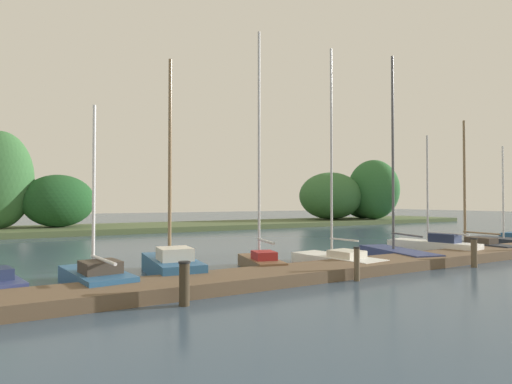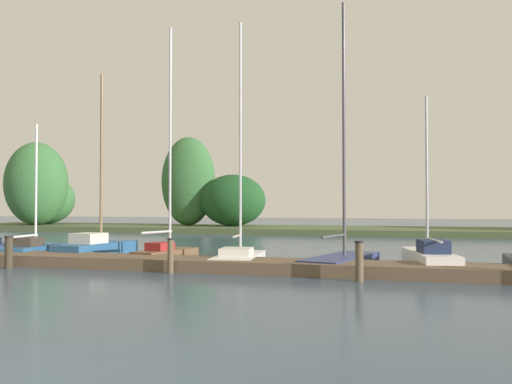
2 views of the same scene
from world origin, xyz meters
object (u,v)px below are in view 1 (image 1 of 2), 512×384
(sailboat_1, at_px, (95,276))
(sailboat_2, at_px, (171,263))
(sailboat_4, at_px, (335,257))
(sailboat_7, at_px, (469,243))
(mooring_piling_1, at_px, (184,283))
(sailboat_8, at_px, (506,242))
(sailboat_3, at_px, (260,257))
(mooring_piling_3, at_px, (474,252))
(mooring_piling_2, at_px, (357,264))
(sailboat_5, at_px, (395,250))
(sailboat_6, at_px, (432,246))

(sailboat_1, bearing_deg, sailboat_2, -82.42)
(sailboat_4, height_order, sailboat_7, sailboat_4)
(mooring_piling_1, bearing_deg, sailboat_8, 9.49)
(sailboat_3, bearing_deg, sailboat_7, -78.52)
(sailboat_1, bearing_deg, sailboat_8, -97.86)
(sailboat_2, relative_size, mooring_piling_3, 6.67)
(sailboat_4, xyz_separation_m, mooring_piling_1, (-6.69, -2.67, 0.18))
(sailboat_1, xyz_separation_m, mooring_piling_3, (12.25, -3.02, 0.20))
(sailboat_4, distance_m, sailboat_8, 11.66)
(sailboat_1, height_order, mooring_piling_3, sailboat_1)
(sailboat_8, height_order, mooring_piling_1, sailboat_8)
(sailboat_2, bearing_deg, sailboat_7, -87.37)
(mooring_piling_2, bearing_deg, mooring_piling_1, -177.88)
(sailboat_5, height_order, sailboat_7, sailboat_5)
(sailboat_2, height_order, sailboat_3, sailboat_3)
(sailboat_8, xyz_separation_m, mooring_piling_1, (-18.35, -3.07, 0.25))
(sailboat_6, height_order, mooring_piling_1, sailboat_6)
(sailboat_5, height_order, mooring_piling_2, sailboat_5)
(sailboat_2, relative_size, sailboat_8, 1.33)
(sailboat_5, height_order, mooring_piling_1, sailboat_5)
(sailboat_2, distance_m, sailboat_6, 11.72)
(mooring_piling_2, bearing_deg, sailboat_7, 16.19)
(sailboat_3, distance_m, sailboat_7, 11.37)
(sailboat_4, bearing_deg, sailboat_8, -95.83)
(sailboat_5, relative_size, sailboat_6, 1.58)
(sailboat_1, distance_m, mooring_piling_3, 12.62)
(sailboat_3, relative_size, sailboat_8, 1.59)
(sailboat_2, xyz_separation_m, mooring_piling_2, (4.55, -3.45, 0.08))
(sailboat_2, relative_size, sailboat_4, 0.86)
(sailboat_5, height_order, mooring_piling_3, sailboat_5)
(sailboat_3, distance_m, mooring_piling_3, 7.64)
(sailboat_1, xyz_separation_m, mooring_piling_2, (6.88, -2.80, 0.19))
(sailboat_4, height_order, sailboat_5, sailboat_5)
(sailboat_2, xyz_separation_m, sailboat_7, (14.38, -0.59, -0.06))
(sailboat_7, distance_m, mooring_piling_1, 15.54)
(sailboat_1, distance_m, sailboat_8, 19.82)
(sailboat_5, xyz_separation_m, sailboat_6, (2.54, 0.19, 0.01))
(sailboat_2, height_order, sailboat_4, sailboat_4)
(sailboat_5, bearing_deg, sailboat_1, 103.03)
(sailboat_5, relative_size, mooring_piling_3, 8.07)
(sailboat_5, xyz_separation_m, sailboat_7, (5.22, 0.20, 0.00))
(sailboat_6, height_order, mooring_piling_2, sailboat_6)
(sailboat_3, relative_size, sailboat_6, 1.56)
(mooring_piling_2, bearing_deg, sailboat_5, 29.94)
(sailboat_1, height_order, mooring_piling_2, sailboat_1)
(sailboat_1, distance_m, sailboat_5, 11.49)
(sailboat_3, height_order, sailboat_4, sailboat_3)
(sailboat_1, bearing_deg, mooring_piling_1, -161.84)
(sailboat_6, distance_m, sailboat_7, 2.68)
(mooring_piling_3, bearing_deg, sailboat_7, 34.61)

